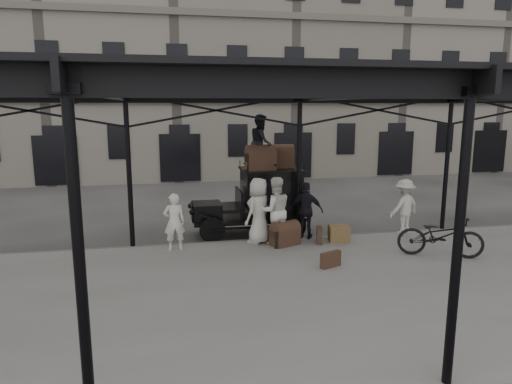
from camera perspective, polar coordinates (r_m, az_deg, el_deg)
ground at (r=12.62m, az=7.80°, el=-8.71°), size 120.00×120.00×0.00m
platform at (r=10.85m, az=11.29°, el=-11.69°), size 28.00×8.00×0.15m
canopy at (r=10.32m, az=11.62°, el=12.86°), size 22.50×9.00×4.74m
building_frontage at (r=29.64m, az=-3.62°, el=16.12°), size 64.00×8.00×14.00m
taxi at (r=14.90m, az=0.66°, el=-0.81°), size 3.65×1.55×2.18m
porter_left at (r=13.03m, az=-10.18°, el=-3.70°), size 0.62×0.42×1.64m
porter_midleft at (r=13.41m, az=2.39°, el=-2.34°), size 1.00×0.80×2.00m
porter_centre at (r=13.47m, az=0.33°, el=-2.36°), size 1.13×1.10×1.96m
porter_official at (r=14.04m, az=6.29°, el=-2.31°), size 1.11×0.84×1.76m
porter_right at (r=15.31m, az=18.01°, el=-1.71°), size 1.28×1.00×1.75m
bicycle at (r=13.32m, az=22.06°, el=-5.07°), size 2.34×1.62×1.17m
porter_roof at (r=14.54m, az=0.63°, el=6.27°), size 0.81×0.96×1.74m
steamer_trunk_roof_near at (r=14.43m, az=0.56°, el=4.09°), size 0.96×0.65×0.67m
steamer_trunk_roof_far at (r=15.04m, az=3.01°, el=4.29°), size 0.89×0.57×0.64m
steamer_trunk_platform at (r=13.46m, az=3.64°, el=-5.39°), size 0.94×0.78×0.60m
wicker_hamper at (r=14.00m, az=10.33°, el=-5.11°), size 0.66×0.54×0.50m
suitcase_upright at (r=13.84m, az=7.93°, el=-5.33°), size 0.32×0.62×0.45m
suitcase_flat at (r=11.81m, az=9.32°, el=-8.32°), size 0.61×0.38×0.40m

